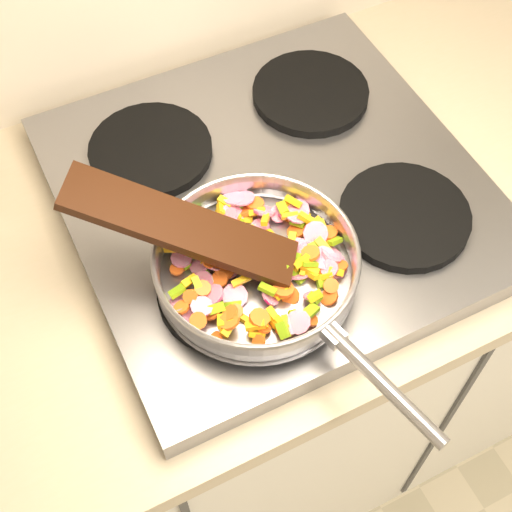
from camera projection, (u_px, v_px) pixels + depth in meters
name	position (u px, v px, depth m)	size (l,w,h in m)	color
cooktop	(273.00, 194.00, 1.08)	(0.60, 0.60, 0.04)	#939399
grate_fl	(228.00, 290.00, 0.95)	(0.19, 0.19, 0.02)	black
grate_fr	(404.00, 216.00, 1.02)	(0.19, 0.19, 0.02)	black
grate_bl	(151.00, 150.00, 1.09)	(0.19, 0.19, 0.02)	black
grate_br	(310.00, 93.00, 1.16)	(0.19, 0.19, 0.02)	black
saute_pan	(257.00, 265.00, 0.93)	(0.31, 0.47, 0.05)	#9E9EA5
vegetable_heap	(260.00, 265.00, 0.94)	(0.27, 0.26, 0.05)	orange
wooden_spatula	(181.00, 226.00, 0.91)	(0.31, 0.07, 0.01)	black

